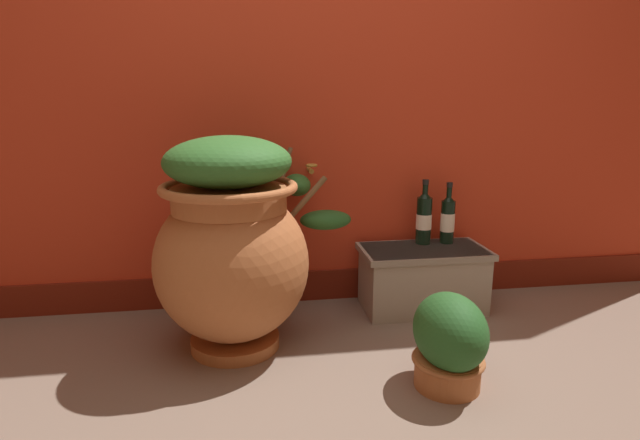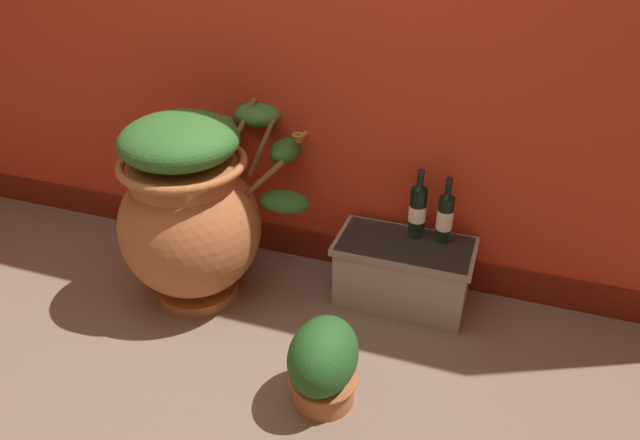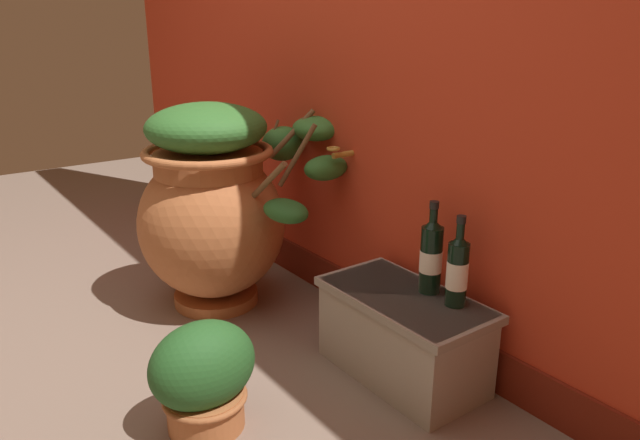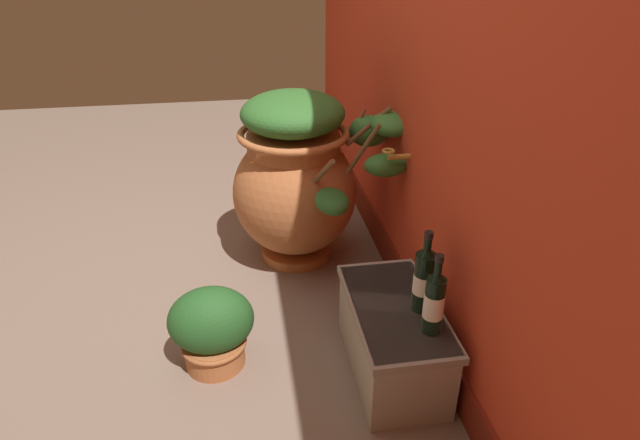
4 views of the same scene
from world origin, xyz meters
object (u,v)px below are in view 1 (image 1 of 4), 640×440
(wine_bottle_middle, at_px, (424,217))
(terracotta_urn, at_px, (233,242))
(wine_bottle_left, at_px, (448,218))
(potted_shrub, at_px, (449,341))

(wine_bottle_middle, bearing_deg, terracotta_urn, -159.88)
(terracotta_urn, height_order, wine_bottle_left, terracotta_urn)
(wine_bottle_left, bearing_deg, terracotta_urn, -162.32)
(potted_shrub, bearing_deg, wine_bottle_middle, 77.41)
(terracotta_urn, xyz_separation_m, wine_bottle_left, (1.07, 0.34, -0.02))
(wine_bottle_middle, relative_size, potted_shrub, 0.92)
(terracotta_urn, bearing_deg, wine_bottle_middle, 20.12)
(wine_bottle_left, relative_size, potted_shrub, 0.88)
(terracotta_urn, distance_m, wine_bottle_left, 1.12)
(terracotta_urn, relative_size, wine_bottle_left, 2.87)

